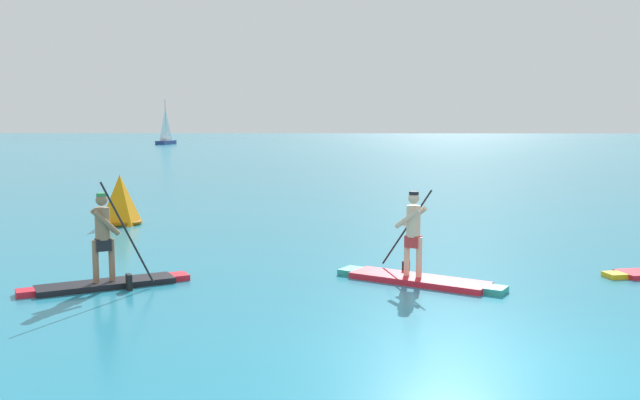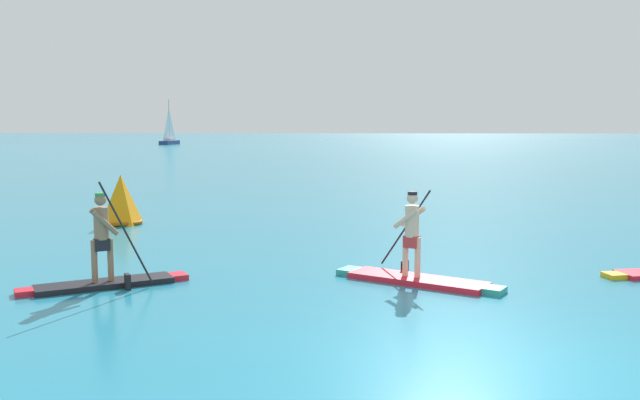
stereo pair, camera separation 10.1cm
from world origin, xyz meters
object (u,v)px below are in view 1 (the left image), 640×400
sailboat_left_horizon (166,139)px  race_marker_buoy (120,202)px  paddleboarder_mid_center (417,265)px  paddleboarder_near_left (106,266)px

sailboat_left_horizon → race_marker_buoy: bearing=21.2°
race_marker_buoy → sailboat_left_horizon: (-22.31, 79.13, 0.17)m
paddleboarder_mid_center → sailboat_left_horizon: (-30.46, 85.98, 0.51)m
paddleboarder_mid_center → race_marker_buoy: (-8.16, 6.85, 0.34)m
paddleboarder_near_left → race_marker_buoy: (-2.53, 7.58, 0.28)m
paddleboarder_mid_center → race_marker_buoy: 10.66m
paddleboarder_near_left → race_marker_buoy: size_ratio=1.88×
paddleboarder_mid_center → sailboat_left_horizon: 91.22m
paddleboarder_near_left → race_marker_buoy: bearing=76.6°
paddleboarder_mid_center → sailboat_left_horizon: sailboat_left_horizon is taller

